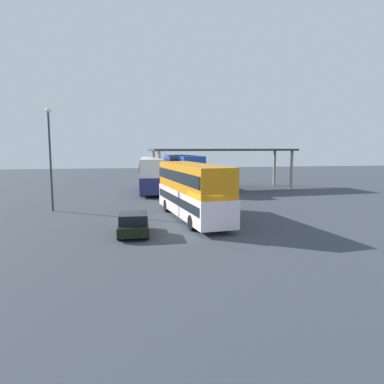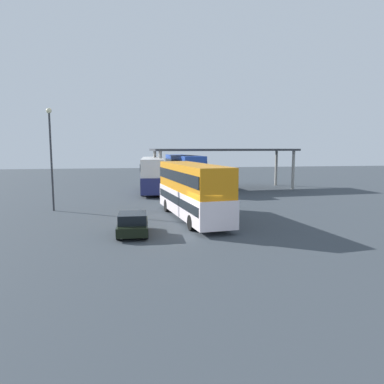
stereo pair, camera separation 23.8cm
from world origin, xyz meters
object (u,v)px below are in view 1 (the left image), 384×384
Objects in this scene: parked_hatchback at (133,224)px; double_decker_main at (192,189)px; double_decker_mid_row at (183,171)px; lamppost_tall at (50,148)px; double_decker_near_canopy at (151,173)px.

double_decker_main is at bearing -44.50° from parked_hatchback.
lamppost_tall is (-12.74, -12.41, 2.89)m from double_decker_mid_row.
double_decker_main is 6.17m from parked_hatchback.
parked_hatchback is 0.44× the size of lamppost_tall.
double_decker_mid_row is (3.90, 1.15, 0.14)m from double_decker_near_canopy.
double_decker_main reaches higher than double_decker_near_canopy.
double_decker_mid_row is at bearing -14.39° from parked_hatchback.
double_decker_main is 17.73m from double_decker_mid_row.
parked_hatchback is at bearing 126.41° from double_decker_main.
lamppost_tall reaches higher than double_decker_near_canopy.
double_decker_main is 16.59m from double_decker_near_canopy.
double_decker_mid_row is at bearing -13.76° from double_decker_main.
parked_hatchback is (-4.30, -4.13, -1.55)m from double_decker_main.
double_decker_mid_row is (1.95, 17.62, 0.11)m from double_decker_main.
double_decker_mid_row is 1.38× the size of lamppost_tall.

